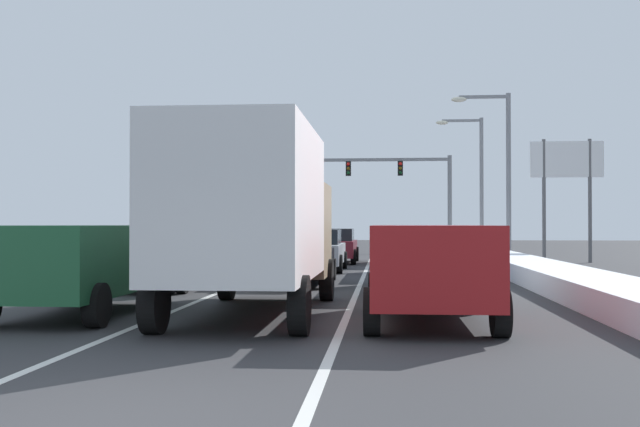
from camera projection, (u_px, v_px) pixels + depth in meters
name	position (u px, v px, depth m)	size (l,w,h in m)	color
ground_plane	(308.00, 278.00, 23.91)	(120.00, 120.00, 0.00)	#333335
lane_stripe_between_right_lane_and_center_lane	(366.00, 270.00, 28.11)	(0.14, 48.00, 0.01)	silver
lane_stripe_between_center_lane_and_left_lane	(275.00, 270.00, 28.40)	(0.14, 48.00, 0.01)	silver
snow_bank_right_shoulder	(512.00, 264.00, 27.66)	(1.83, 48.00, 0.54)	white
snow_bank_left_shoulder	(137.00, 263.00, 28.86)	(1.33, 48.00, 0.47)	white
suv_red_right_lane_nearest	(429.00, 263.00, 13.10)	(2.16, 4.90, 1.67)	maroon
suv_white_right_lane_second	(421.00, 251.00, 19.37)	(2.16, 4.90, 1.67)	silver
suv_navy_right_lane_third	(422.00, 245.00, 25.49)	(2.16, 4.90, 1.67)	navy
suv_gray_right_lane_fourth	(404.00, 240.00, 32.38)	(2.16, 4.90, 1.67)	slate
box_truck_center_lane_nearest	(254.00, 213.00, 14.03)	(2.53, 7.20, 3.36)	#937F60
sedan_black_center_lane_second	(297.00, 257.00, 21.61)	(2.00, 4.50, 1.51)	black
sedan_silver_center_lane_third	(317.00, 250.00, 27.65)	(2.00, 4.50, 1.51)	#B7BABF
sedan_maroon_center_lane_fourth	(335.00, 246.00, 33.62)	(2.00, 4.50, 1.51)	maroon
suv_green_left_lane_nearest	(81.00, 260.00, 14.16)	(2.16, 4.90, 1.67)	#1E5633
sedan_charcoal_left_lane_second	(165.00, 259.00, 20.10)	(2.00, 4.50, 1.51)	#38383D
sedan_red_left_lane_third	(212.00, 252.00, 25.63)	(2.00, 4.50, 1.51)	maroon
suv_white_left_lane_fourth	(247.00, 240.00, 32.57)	(2.16, 4.90, 1.67)	silver
traffic_light_gantry	(368.00, 176.00, 49.94)	(14.00, 0.47, 6.20)	slate
street_lamp_right_near	(500.00, 160.00, 34.20)	(2.66, 0.36, 7.60)	gray
street_lamp_right_mid	(475.00, 172.00, 42.90)	(2.66, 0.36, 7.72)	gray
roadside_sign_right	(567.00, 172.00, 33.88)	(3.20, 0.16, 5.50)	#59595B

